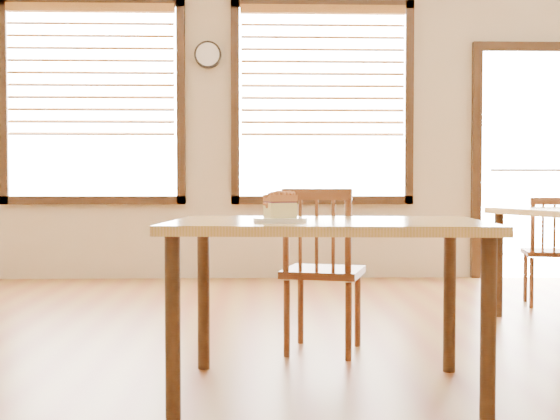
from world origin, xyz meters
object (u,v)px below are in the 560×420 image
cafe_chair_main (322,269)px  cafe_chair_second (551,251)px  wall_clock (208,55)px  cafe_table_main (327,240)px  plate (280,220)px  cake_slice (280,204)px

cafe_chair_main → cafe_chair_second: 2.31m
wall_clock → cafe_chair_second: size_ratio=0.32×
cafe_chair_main → cafe_table_main: bearing=102.9°
cafe_chair_second → cafe_chair_main: bearing=50.2°
wall_clock → plate: size_ratio=1.18×
wall_clock → cafe_chair_main: bearing=-74.8°
cafe_table_main → plate: bearing=-140.8°
wall_clock → cake_slice: (0.57, -3.89, -1.33)m
wall_clock → cafe_table_main: size_ratio=0.19×
cafe_chair_main → plate: 0.95m
cafe_chair_second → cake_slice: size_ratio=5.84×
cafe_chair_main → cafe_chair_second: size_ratio=1.09×
cafe_table_main → cafe_chair_second: size_ratio=1.70×
cafe_chair_second → plate: size_ratio=3.72×
cafe_chair_second → cake_slice: (-2.09, -2.27, 0.41)m
cafe_table_main → cafe_chair_second: bearing=53.1°
cafe_chair_main → cafe_chair_second: bearing=-126.2°
wall_clock → plate: wall_clock is taller
cafe_chair_second → plate: bearing=60.2°
wall_clock → cake_slice: wall_clock is taller
cafe_chair_main → cake_slice: 0.97m
wall_clock → cafe_table_main: wall_clock is taller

